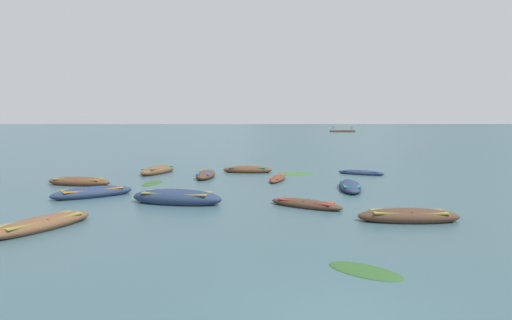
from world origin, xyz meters
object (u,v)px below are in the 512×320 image
at_px(rowboat_7, 278,179).
at_px(rowboat_10, 177,198).
at_px(rowboat_0, 206,175).
at_px(rowboat_3, 361,173).
at_px(rowboat_9, 93,193).
at_px(rowboat_5, 79,182).
at_px(rowboat_1, 306,204).
at_px(rowboat_11, 248,170).
at_px(rowboat_8, 408,216).
at_px(rowboat_4, 41,224).
at_px(rowboat_2, 350,186).
at_px(ferry_0, 342,131).
at_px(rowboat_6, 158,170).

height_order(rowboat_7, rowboat_10, rowboat_10).
bearing_deg(rowboat_0, rowboat_10, -96.04).
xyz_separation_m(rowboat_3, rowboat_9, (-17.28, -8.03, 0.08)).
bearing_deg(rowboat_10, rowboat_5, 136.53).
bearing_deg(rowboat_3, rowboat_5, -169.09).
bearing_deg(rowboat_1, rowboat_11, 98.21).
relative_size(rowboat_10, rowboat_11, 1.20).
bearing_deg(rowboat_9, rowboat_8, -24.77).
bearing_deg(rowboat_1, rowboat_3, 60.63).
height_order(rowboat_0, rowboat_10, rowboat_10).
xyz_separation_m(rowboat_0, rowboat_3, (11.63, 0.89, -0.06)).
bearing_deg(rowboat_7, rowboat_9, -153.78).
distance_m(rowboat_4, rowboat_11, 18.71).
bearing_deg(rowboat_2, rowboat_3, 66.41).
relative_size(rowboat_7, rowboat_10, 0.70).
relative_size(rowboat_1, rowboat_4, 0.84).
bearing_deg(ferry_0, rowboat_2, -106.05).
bearing_deg(rowboat_8, rowboat_9, 155.23).
bearing_deg(rowboat_1, rowboat_10, 167.09).
bearing_deg(rowboat_5, rowboat_0, 20.13).
relative_size(rowboat_1, rowboat_9, 0.81).
bearing_deg(rowboat_7, rowboat_2, -45.37).
xyz_separation_m(rowboat_7, ferry_0, (44.14, 136.35, 0.31)).
distance_m(rowboat_7, rowboat_11, 5.03).
distance_m(rowboat_4, ferry_0, 157.97).
xyz_separation_m(rowboat_3, rowboat_11, (-8.48, 1.89, 0.07)).
xyz_separation_m(rowboat_4, rowboat_10, (4.44, 4.53, 0.09)).
distance_m(rowboat_5, rowboat_7, 12.76).
bearing_deg(rowboat_4, rowboat_2, 29.72).
relative_size(rowboat_2, rowboat_9, 1.10).
height_order(rowboat_0, ferry_0, ferry_0).
relative_size(rowboat_6, rowboat_8, 1.07).
relative_size(rowboat_5, rowboat_11, 1.11).
height_order(rowboat_2, rowboat_8, rowboat_8).
height_order(rowboat_3, rowboat_4, rowboat_4).
distance_m(rowboat_1, rowboat_11, 13.63).
bearing_deg(rowboat_2, rowboat_0, 146.43).
xyz_separation_m(rowboat_3, rowboat_6, (-15.43, 1.91, 0.10)).
bearing_deg(rowboat_2, ferry_0, 73.95).
bearing_deg(ferry_0, rowboat_5, -112.50).
bearing_deg(rowboat_6, rowboat_2, -34.43).
height_order(rowboat_2, rowboat_3, rowboat_2).
xyz_separation_m(rowboat_2, rowboat_10, (-9.70, -3.54, 0.09)).
relative_size(rowboat_0, ferry_0, 0.38).
distance_m(rowboat_2, rowboat_7, 5.41).
bearing_deg(rowboat_8, rowboat_0, 122.15).
height_order(rowboat_3, ferry_0, ferry_0).
xyz_separation_m(rowboat_8, rowboat_9, (-14.28, 6.59, 0.01)).
bearing_deg(rowboat_8, rowboat_11, 108.37).
height_order(rowboat_5, rowboat_11, rowboat_11).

